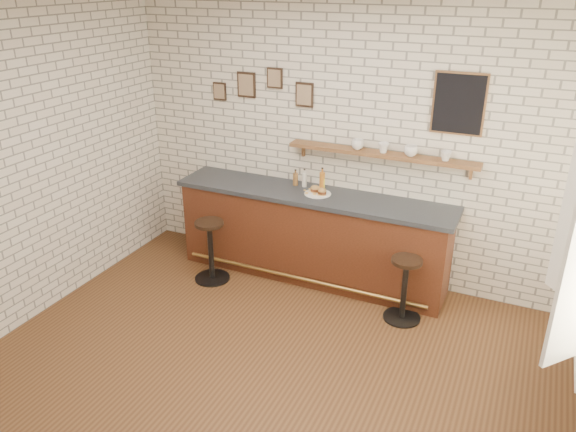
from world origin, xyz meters
The scene contains 17 objects.
ground centered at (0.00, 0.00, 0.00)m, with size 5.00×5.00×0.00m, color brown.
bar_counter centered at (-0.27, 1.70, 0.51)m, with size 3.10×0.65×1.01m.
sandwich_plate centered at (-0.21, 1.69, 1.02)m, with size 0.28×0.28×0.01m, color white.
ciabatta_sandwich centered at (-0.20, 1.69, 1.06)m, with size 0.22×0.15×0.07m.
potato_chips centered at (-0.23, 1.69, 1.02)m, with size 0.26×0.19×0.00m.
bitters_bottle_brown centered at (-0.54, 1.85, 1.08)m, with size 0.06×0.06×0.18m.
bitters_bottle_white centered at (-0.43, 1.85, 1.09)m, with size 0.05×0.05×0.21m.
bitters_bottle_amber centered at (-0.22, 1.85, 1.11)m, with size 0.06×0.06×0.25m.
condiment_bottle_yellow centered at (-0.22, 1.85, 1.08)m, with size 0.05×0.05×0.17m.
bar_stool_left centered at (-1.26, 1.15, 0.38)m, with size 0.41×0.41×0.71m.
bar_stool_right centered at (0.89, 1.27, 0.36)m, with size 0.38×0.38×0.67m.
wall_shelf centered at (0.40, 1.90, 1.48)m, with size 2.00×0.18×0.18m.
shelf_cup_a centered at (0.14, 1.90, 1.55)m, with size 0.13×0.13×0.10m, color white.
shelf_cup_b centered at (0.42, 1.90, 1.55)m, with size 0.11×0.11×0.10m, color white.
shelf_cup_c centered at (0.70, 1.90, 1.55)m, with size 0.14×0.14×0.11m, color white.
shelf_cup_d centered at (1.05, 1.90, 1.55)m, with size 0.11×0.11×0.10m, color white.
back_wall_decor centered at (0.23, 1.98, 2.05)m, with size 2.96×0.02×0.56m.
Camera 1 is at (1.83, -3.54, 3.23)m, focal length 35.00 mm.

